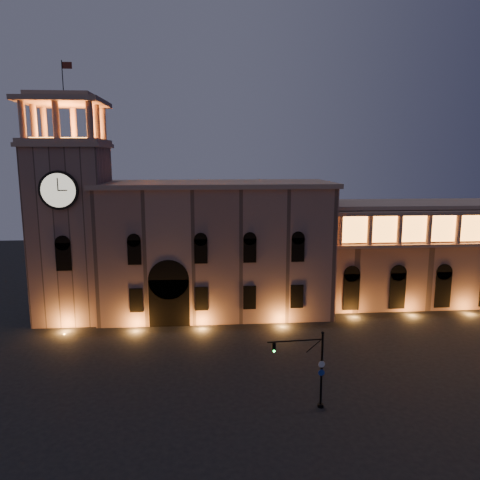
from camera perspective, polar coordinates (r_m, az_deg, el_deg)
The scene contains 5 objects.
ground at distance 45.36m, azimuth 0.65°, elevation -17.31°, with size 160.00×160.00×0.00m, color black.
government_building at distance 63.19m, azimuth -3.03°, elevation -0.93°, with size 30.80×12.80×17.60m.
clock_tower at distance 63.86m, azimuth -19.81°, elevation 1.99°, with size 9.80×9.80×32.40m.
colonnade_wing at distance 74.53m, azimuth 24.13°, elevation -1.23°, with size 40.60×11.50×14.50m.
traffic_light at distance 40.72m, azimuth 8.77°, elevation -15.21°, with size 4.93×0.72×6.76m.
Camera 1 is at (-3.74, -40.06, 20.94)m, focal length 35.00 mm.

